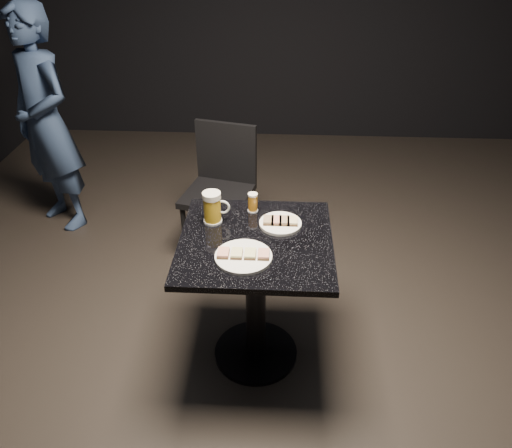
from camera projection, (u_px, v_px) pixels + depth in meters
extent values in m
plane|color=black|center=(256.00, 353.00, 2.68)|extent=(6.00, 6.00, 0.00)
cylinder|color=white|center=(243.00, 257.00, 2.15)|extent=(0.25, 0.25, 0.01)
cylinder|color=white|center=(280.00, 224.00, 2.37)|extent=(0.20, 0.20, 0.01)
imported|color=navy|center=(46.00, 123.00, 3.39)|extent=(0.68, 0.63, 1.56)
cylinder|color=black|center=(256.00, 352.00, 2.68)|extent=(0.44, 0.44, 0.03)
cylinder|color=black|center=(256.00, 301.00, 2.48)|extent=(0.10, 0.10, 0.69)
cube|color=black|center=(256.00, 242.00, 2.28)|extent=(0.70, 0.70, 0.03)
cylinder|color=silver|center=(213.00, 221.00, 2.40)|extent=(0.09, 0.09, 0.01)
cylinder|color=gold|center=(212.00, 209.00, 2.36)|extent=(0.08, 0.08, 0.12)
cylinder|color=silver|center=(212.00, 196.00, 2.32)|extent=(0.09, 0.09, 0.03)
torus|color=white|center=(222.00, 207.00, 2.37)|extent=(0.07, 0.01, 0.07)
cylinder|color=silver|center=(253.00, 210.00, 2.48)|extent=(0.05, 0.05, 0.01)
cylinder|color=#BC781F|center=(253.00, 203.00, 2.46)|extent=(0.05, 0.05, 0.08)
cylinder|color=white|center=(253.00, 195.00, 2.43)|extent=(0.05, 0.05, 0.01)
cube|color=black|center=(218.00, 195.00, 3.21)|extent=(0.49, 0.49, 0.04)
cylinder|color=black|center=(185.00, 236.00, 3.25)|extent=(0.03, 0.03, 0.43)
cylinder|color=black|center=(235.00, 244.00, 3.16)|extent=(0.03, 0.03, 0.43)
cylinder|color=black|center=(205.00, 209.00, 3.52)|extent=(0.03, 0.03, 0.43)
cylinder|color=black|center=(251.00, 217.00, 3.44)|extent=(0.03, 0.03, 0.43)
cube|color=black|center=(226.00, 152.00, 3.25)|extent=(0.40, 0.13, 0.41)
cube|color=#4C3521|center=(223.00, 254.00, 2.15)|extent=(0.05, 0.07, 0.01)
cube|color=tan|center=(223.00, 252.00, 2.14)|extent=(0.05, 0.07, 0.01)
cube|color=#4C3521|center=(237.00, 254.00, 2.15)|extent=(0.05, 0.07, 0.01)
cube|color=#D1D184|center=(237.00, 252.00, 2.14)|extent=(0.05, 0.07, 0.01)
cube|color=#4C3521|center=(250.00, 255.00, 2.14)|extent=(0.05, 0.07, 0.01)
cube|color=#D1D184|center=(250.00, 253.00, 2.14)|extent=(0.05, 0.07, 0.01)
cube|color=#4C3521|center=(264.00, 255.00, 2.14)|extent=(0.05, 0.07, 0.01)
cube|color=tan|center=(264.00, 253.00, 2.14)|extent=(0.05, 0.07, 0.01)
cube|color=#4C3521|center=(269.00, 221.00, 2.37)|extent=(0.05, 0.07, 0.01)
cube|color=#8C7251|center=(269.00, 219.00, 2.36)|extent=(0.05, 0.07, 0.01)
cube|color=#4C3521|center=(276.00, 221.00, 2.37)|extent=(0.05, 0.07, 0.01)
cube|color=tan|center=(276.00, 220.00, 2.36)|extent=(0.05, 0.07, 0.01)
cube|color=#4C3521|center=(284.00, 222.00, 2.36)|extent=(0.05, 0.07, 0.01)
cube|color=#8C7251|center=(284.00, 220.00, 2.36)|extent=(0.05, 0.07, 0.01)
cube|color=#4C3521|center=(292.00, 222.00, 2.36)|extent=(0.05, 0.07, 0.01)
cube|color=beige|center=(292.00, 220.00, 2.36)|extent=(0.05, 0.07, 0.01)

